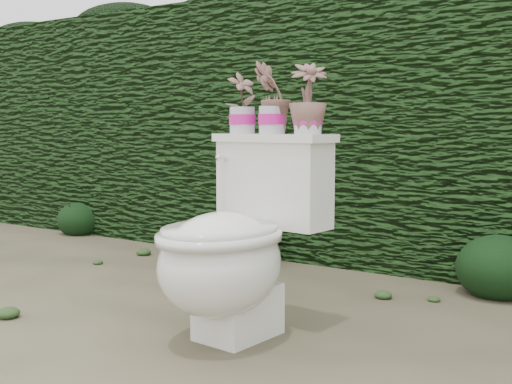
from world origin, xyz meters
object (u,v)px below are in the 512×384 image
Objects in this scene: potted_plant_right at (308,100)px; toilet at (235,246)px; potted_plant_left at (242,104)px; potted_plant_center at (272,99)px.

toilet is at bearing -168.11° from potted_plant_right.
potted_plant_center is (0.15, -0.02, 0.02)m from potted_plant_left.
potted_plant_center is at bearing 136.30° from potted_plant_right.
potted_plant_left is (-0.14, 0.25, 0.54)m from toilet.
potted_plant_center reaches higher than potted_plant_left.
toilet is 0.62m from potted_plant_right.
potted_plant_center is (0.01, 0.24, 0.56)m from toilet.
potted_plant_left is at bearing -58.26° from potted_plant_center.
potted_plant_center is 0.17m from potted_plant_right.
potted_plant_center is 1.06× the size of potted_plant_right.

